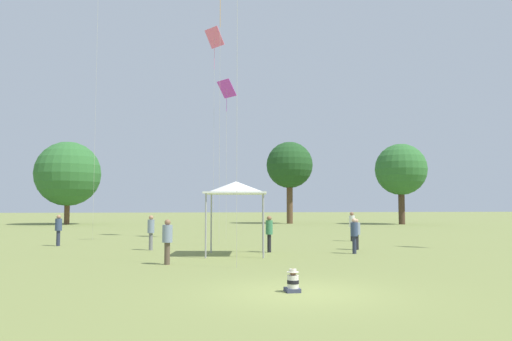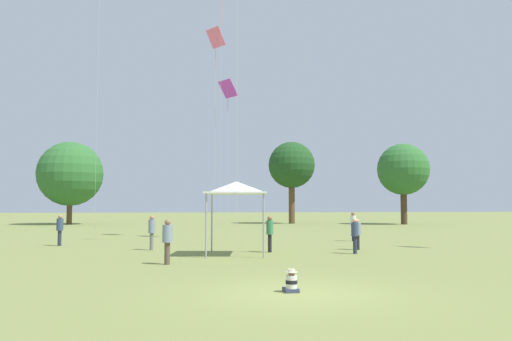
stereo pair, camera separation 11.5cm
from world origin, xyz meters
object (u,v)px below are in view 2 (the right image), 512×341
(person_standing_3, at_px, (60,227))
(person_standing_5, at_px, (152,229))
(person_standing_0, at_px, (353,224))
(distant_tree_2, at_px, (292,165))
(kite_0, at_px, (228,92))
(kite_4, at_px, (216,42))
(distant_tree_0, at_px, (403,170))
(person_standing_2, at_px, (357,232))
(seated_toddler, at_px, (291,282))
(distant_tree_1, at_px, (70,174))
(person_standing_4, at_px, (355,232))
(person_standing_6, at_px, (270,230))
(person_standing_7, at_px, (167,238))
(canopy_tent, at_px, (236,188))

(person_standing_3, distance_m, person_standing_5, 6.17)
(person_standing_0, bearing_deg, distant_tree_2, -14.74)
(kite_0, distance_m, distant_tree_2, 28.96)
(person_standing_0, bearing_deg, person_standing_3, 84.20)
(distant_tree_2, bearing_deg, kite_4, -113.68)
(distant_tree_0, bearing_deg, person_standing_3, -140.89)
(kite_0, bearing_deg, person_standing_5, 160.98)
(kite_4, bearing_deg, person_standing_2, -137.86)
(person_standing_5, distance_m, kite_4, 15.72)
(seated_toddler, relative_size, kite_0, 0.06)
(person_standing_0, relative_size, person_standing_5, 1.05)
(kite_0, distance_m, distant_tree_0, 32.26)
(kite_4, distance_m, distant_tree_1, 31.89)
(person_standing_4, height_order, kite_0, kite_0)
(distant_tree_0, distance_m, distant_tree_2, 13.29)
(seated_toddler, xyz_separation_m, person_standing_5, (-4.15, 12.82, 0.78))
(person_standing_0, xyz_separation_m, distant_tree_2, (3.04, 30.13, 6.06))
(person_standing_4, bearing_deg, distant_tree_2, 115.23)
(distant_tree_2, bearing_deg, person_standing_3, -123.03)
(seated_toddler, bearing_deg, person_standing_5, 107.10)
(person_standing_2, xyz_separation_m, distant_tree_2, (4.93, 35.93, 6.25))
(person_standing_6, relative_size, distant_tree_1, 0.18)
(kite_0, relative_size, distant_tree_1, 1.09)
(person_standing_2, bearing_deg, distant_tree_0, -71.04)
(person_standing_5, bearing_deg, person_standing_7, -118.29)
(distant_tree_0, bearing_deg, person_standing_2, -118.99)
(distant_tree_1, bearing_deg, person_standing_4, -62.23)
(person_standing_3, bearing_deg, person_standing_0, -119.35)
(person_standing_0, distance_m, kite_0, 12.05)
(person_standing_0, distance_m, canopy_tent, 11.36)
(seated_toddler, xyz_separation_m, person_standing_3, (-9.28, 16.27, 0.76))
(person_standing_7, bearing_deg, canopy_tent, 101.72)
(person_standing_5, xyz_separation_m, person_standing_6, (5.59, -2.02, -0.00))
(person_standing_2, relative_size, distant_tree_2, 0.15)
(person_standing_6, height_order, kite_0, kite_0)
(person_standing_4, distance_m, distant_tree_0, 38.45)
(distant_tree_2, bearing_deg, seated_toddler, -103.00)
(person_standing_2, xyz_separation_m, kite_4, (-6.41, 10.07, 12.69))
(seated_toddler, distance_m, person_standing_4, 10.80)
(person_standing_5, xyz_separation_m, canopy_tent, (3.85, -3.23, 1.94))
(seated_toddler, relative_size, kite_4, 0.04)
(person_standing_4, xyz_separation_m, person_standing_6, (-3.72, 1.34, 0.06))
(person_standing_0, height_order, person_standing_2, person_standing_0)
(kite_4, bearing_deg, distant_tree_0, -38.45)
(distant_tree_1, relative_size, distant_tree_2, 0.96)
(distant_tree_0, bearing_deg, person_standing_4, -118.67)
(seated_toddler, xyz_separation_m, person_standing_4, (5.16, 9.46, 0.73))
(canopy_tent, xyz_separation_m, kite_0, (0.68, 10.94, 6.92))
(person_standing_0, xyz_separation_m, person_standing_4, (-2.73, -7.76, -0.11))
(person_standing_5, distance_m, canopy_tent, 5.39)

